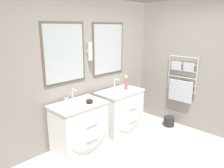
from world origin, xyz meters
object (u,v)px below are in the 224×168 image
object	(u,v)px
vanity_left	(80,127)
amenity_bowl	(89,101)
vanity_right	(121,111)
toiletry_bottle	(67,103)
flower_vase	(126,83)
waste_bin	(169,121)

from	to	relation	value
vanity_left	amenity_bowl	world-z (taller)	amenity_bowl
vanity_right	vanity_left	bearing A→B (deg)	180.00
toiletry_bottle	amenity_bowl	bearing A→B (deg)	-5.30
vanity_right	flower_vase	xyz separation A→B (m)	(0.16, 0.02, 0.54)
toiletry_bottle	waste_bin	world-z (taller)	toiletry_bottle
vanity_left	amenity_bowl	size ratio (longest dim) A/B	7.11
vanity_right	amenity_bowl	distance (m)	1.01
vanity_left	flower_vase	size ratio (longest dim) A/B	3.03
vanity_right	waste_bin	bearing A→B (deg)	-32.98
toiletry_bottle	flower_vase	xyz separation A→B (m)	(1.47, 0.08, 0.02)
toiletry_bottle	waste_bin	xyz separation A→B (m)	(2.21, -0.53, -0.85)
vanity_left	toiletry_bottle	distance (m)	0.60
vanity_right	amenity_bowl	xyz separation A→B (m)	(-0.90, -0.10, 0.46)
amenity_bowl	waste_bin	distance (m)	2.02
vanity_left	vanity_right	distance (m)	1.03
toiletry_bottle	amenity_bowl	world-z (taller)	toiletry_bottle
flower_vase	waste_bin	xyz separation A→B (m)	(0.74, -0.60, -0.87)
flower_vase	waste_bin	world-z (taller)	flower_vase
vanity_left	waste_bin	world-z (taller)	vanity_left
toiletry_bottle	amenity_bowl	xyz separation A→B (m)	(0.42, -0.04, -0.07)
vanity_right	waste_bin	distance (m)	1.12
toiletry_bottle	flower_vase	size ratio (longest dim) A/B	0.75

